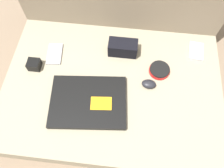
# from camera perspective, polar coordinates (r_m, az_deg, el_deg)

# --- Properties ---
(ground_plane) EXTENTS (8.00, 8.00, 0.00)m
(ground_plane) POSITION_cam_1_polar(r_m,az_deg,el_deg) (1.13, 0.00, -3.66)
(ground_plane) COLOR #7A6651
(couch_seat) EXTENTS (1.00, 0.69, 0.14)m
(couch_seat) POSITION_cam_1_polar(r_m,az_deg,el_deg) (1.06, 0.00, -2.18)
(couch_seat) COLOR gray
(couch_seat) RESTS_ON ground_plane
(laptop) EXTENTS (0.35, 0.27, 0.03)m
(laptop) POSITION_cam_1_polar(r_m,az_deg,el_deg) (0.96, -6.19, -4.62)
(laptop) COLOR black
(laptop) RESTS_ON couch_seat
(computer_mouse) EXTENTS (0.07, 0.05, 0.03)m
(computer_mouse) POSITION_cam_1_polar(r_m,az_deg,el_deg) (1.00, 9.62, -0.00)
(computer_mouse) COLOR black
(computer_mouse) RESTS_ON couch_seat
(speaker_puck) EXTENTS (0.10, 0.10, 0.03)m
(speaker_puck) POSITION_cam_1_polar(r_m,az_deg,el_deg) (1.05, 12.28, 3.57)
(speaker_puck) COLOR red
(speaker_puck) RESTS_ON couch_seat
(phone_silver) EXTENTS (0.08, 0.13, 0.01)m
(phone_silver) POSITION_cam_1_polar(r_m,az_deg,el_deg) (1.12, -14.75, 7.61)
(phone_silver) COLOR #99999E
(phone_silver) RESTS_ON couch_seat
(phone_black) EXTENTS (0.08, 0.11, 0.01)m
(phone_black) POSITION_cam_1_polar(r_m,az_deg,el_deg) (1.17, 21.12, 8.02)
(phone_black) COLOR #B7B7BC
(phone_black) RESTS_ON couch_seat
(camera_pouch) EXTENTS (0.14, 0.07, 0.07)m
(camera_pouch) POSITION_cam_1_polar(r_m,az_deg,el_deg) (1.07, 2.84, 9.43)
(camera_pouch) COLOR black
(camera_pouch) RESTS_ON couch_seat
(charger_brick) EXTENTS (0.06, 0.05, 0.04)m
(charger_brick) POSITION_cam_1_polar(r_m,az_deg,el_deg) (1.09, -19.67, 4.81)
(charger_brick) COLOR black
(charger_brick) RESTS_ON couch_seat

